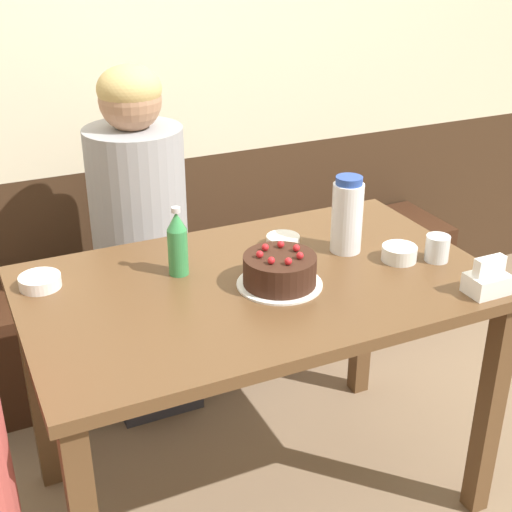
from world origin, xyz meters
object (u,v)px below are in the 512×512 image
soju_bottle (178,243)px  bowl_rice_small (283,241)px  bowl_soup_white (40,282)px  person_pale_blue_shirt (142,251)px  napkin_holder (487,280)px  bowl_side_dish (399,253)px  bench_seat (171,315)px  glass_water_tall (437,248)px  birthday_cake (280,271)px  water_pitcher (347,215)px

soju_bottle → bowl_rice_small: soju_bottle is taller
bowl_soup_white → person_pale_blue_shirt: person_pale_blue_shirt is taller
bowl_rice_small → napkin_holder: bearing=-54.0°
bowl_rice_small → bowl_side_dish: (0.26, -0.23, 0.00)m
soju_bottle → bowl_soup_white: (-0.37, 0.08, -0.08)m
bench_seat → glass_water_tall: size_ratio=33.19×
person_pale_blue_shirt → glass_water_tall: bearing=41.9°
birthday_cake → water_pitcher: (0.28, 0.12, 0.07)m
bowl_soup_white → bowl_rice_small: (0.72, -0.04, 0.00)m
soju_bottle → glass_water_tall: bearing=-18.4°
bowl_soup_white → glass_water_tall: size_ratio=1.47×
water_pitcher → napkin_holder: bearing=-62.6°
bench_seat → birthday_cake: 1.06m
glass_water_tall → napkin_holder: bearing=-91.3°
birthday_cake → glass_water_tall: 0.49m
bowl_soup_white → person_pale_blue_shirt: 0.62m
bowl_soup_white → bowl_side_dish: size_ratio=1.10×
soju_bottle → napkin_holder: 0.84m
person_pale_blue_shirt → soju_bottle: bearing=-3.9°
bowl_soup_white → person_pale_blue_shirt: (0.40, 0.44, -0.18)m
bowl_side_dish → birthday_cake: bearing=178.6°
bench_seat → bowl_side_dish: bearing=-64.3°
soju_bottle → bowl_side_dish: size_ratio=1.95×
soju_bottle → glass_water_tall: soju_bottle is taller
bench_seat → bowl_side_dish: bowl_side_dish is taller
bowl_side_dish → person_pale_blue_shirt: (-0.58, 0.71, -0.18)m
bowl_side_dish → glass_water_tall: size_ratio=1.34×
napkin_holder → bowl_rice_small: napkin_holder is taller
glass_water_tall → bowl_rice_small: bearing=142.9°
soju_bottle → glass_water_tall: 0.75m
water_pitcher → bowl_side_dish: 0.19m
bowl_soup_white → bowl_rice_small: bearing=-3.5°
birthday_cake → water_pitcher: bearing=22.4°
napkin_holder → glass_water_tall: napkin_holder is taller
glass_water_tall → soju_bottle: bearing=161.6°
glass_water_tall → person_pale_blue_shirt: 1.03m
bench_seat → glass_water_tall: (0.53, -0.93, 0.59)m
bench_seat → water_pitcher: 1.06m
bowl_soup_white → water_pitcher: bearing=-9.6°
birthday_cake → bowl_side_dish: birthday_cake is taller
bench_seat → napkin_holder: (0.52, -1.15, 0.59)m
bowl_soup_white → bowl_side_dish: bearing=-15.5°
bowl_side_dish → person_pale_blue_shirt: 0.93m
bowl_side_dish → glass_water_tall: glass_water_tall is taller
water_pitcher → bowl_soup_white: water_pitcher is taller
birthday_cake → person_pale_blue_shirt: size_ratio=0.19×
soju_bottle → bowl_side_dish: 0.65m
person_pale_blue_shirt → bowl_soup_white: bearing=-42.8°
bowl_soup_white → bowl_rice_small: size_ratio=1.11×
bench_seat → glass_water_tall: glass_water_tall is taller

